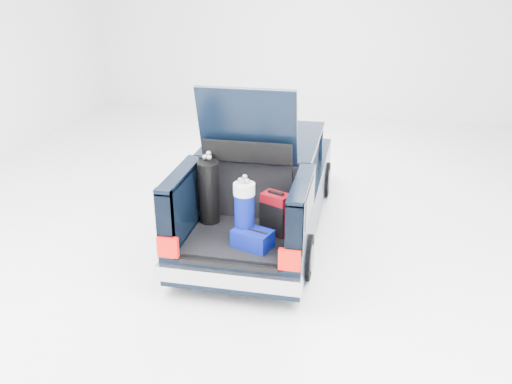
% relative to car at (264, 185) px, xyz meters
% --- Properties ---
extents(ground, '(14.00, 14.00, 0.00)m').
position_rel_car_xyz_m(ground, '(0.00, -0.11, -0.67)').
color(ground, white).
rests_on(ground, ground).
extents(car, '(1.87, 4.65, 2.47)m').
position_rel_car_xyz_m(car, '(0.00, 0.00, 0.00)').
color(car, black).
rests_on(car, ground).
extents(red_suitcase, '(0.41, 0.36, 0.58)m').
position_rel_car_xyz_m(red_suitcase, '(0.42, -1.40, 0.20)').
color(red_suitcase, '#6D030D').
rests_on(red_suitcase, car).
extents(black_golf_bag, '(0.37, 0.43, 1.01)m').
position_rel_car_xyz_m(black_golf_bag, '(-0.50, -1.28, 0.38)').
color(black_golf_bag, black).
rests_on(black_golf_bag, car).
extents(blue_golf_bag, '(0.32, 0.32, 0.90)m').
position_rel_car_xyz_m(blue_golf_bag, '(0.08, -1.72, 0.34)').
color(blue_golf_bag, black).
rests_on(blue_golf_bag, car).
extents(blue_duffel, '(0.55, 0.45, 0.25)m').
position_rel_car_xyz_m(blue_duffel, '(0.21, -1.83, 0.04)').
color(blue_duffel, '#040E6E').
rests_on(blue_duffel, car).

